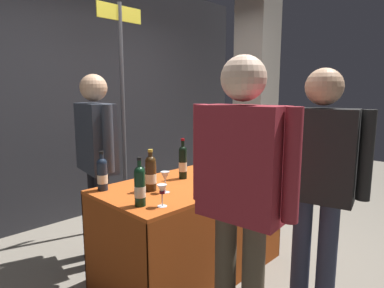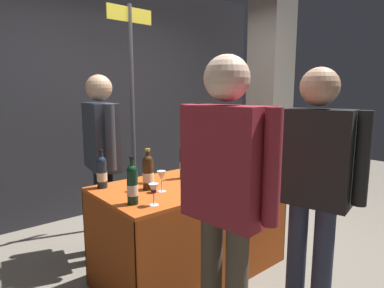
% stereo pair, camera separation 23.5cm
% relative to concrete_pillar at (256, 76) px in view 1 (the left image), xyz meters
% --- Properties ---
extents(ground_plane, '(12.00, 12.00, 0.00)m').
position_rel_concrete_pillar_xyz_m(ground_plane, '(-1.85, -0.65, -1.70)').
color(ground_plane, gray).
extents(back_partition, '(5.39, 0.12, 2.91)m').
position_rel_concrete_pillar_xyz_m(back_partition, '(-1.85, 1.25, -0.24)').
color(back_partition, '#2D2D33').
rests_on(back_partition, ground_plane).
extents(concrete_pillar, '(0.43, 0.43, 3.40)m').
position_rel_concrete_pillar_xyz_m(concrete_pillar, '(0.00, 0.00, 0.00)').
color(concrete_pillar, gray).
rests_on(concrete_pillar, ground_plane).
extents(tasting_table, '(1.51, 0.78, 0.78)m').
position_rel_concrete_pillar_xyz_m(tasting_table, '(-1.85, -0.65, -1.16)').
color(tasting_table, '#B74C19').
rests_on(tasting_table, ground_plane).
extents(featured_wine_bottle, '(0.07, 0.07, 0.31)m').
position_rel_concrete_pillar_xyz_m(featured_wine_bottle, '(-2.49, -0.82, -0.78)').
color(featured_wine_bottle, black).
rests_on(featured_wine_bottle, tasting_table).
extents(display_bottle_0, '(0.07, 0.07, 0.33)m').
position_rel_concrete_pillar_xyz_m(display_bottle_0, '(-1.86, -0.54, -0.77)').
color(display_bottle_0, black).
rests_on(display_bottle_0, tasting_table).
extents(display_bottle_1, '(0.08, 0.08, 0.29)m').
position_rel_concrete_pillar_xyz_m(display_bottle_1, '(-2.49, -0.36, -0.79)').
color(display_bottle_1, '#192333').
rests_on(display_bottle_1, tasting_table).
extents(display_bottle_2, '(0.08, 0.08, 0.29)m').
position_rel_concrete_pillar_xyz_m(display_bottle_2, '(-1.74, -0.89, -0.79)').
color(display_bottle_2, black).
rests_on(display_bottle_2, tasting_table).
extents(display_bottle_3, '(0.08, 0.08, 0.30)m').
position_rel_concrete_pillar_xyz_m(display_bottle_3, '(-2.25, -0.62, -0.78)').
color(display_bottle_3, '#38230F').
rests_on(display_bottle_3, tasting_table).
extents(wine_glass_near_vendor, '(0.06, 0.06, 0.14)m').
position_rel_concrete_pillar_xyz_m(wine_glass_near_vendor, '(-2.41, -0.93, -0.81)').
color(wine_glass_near_vendor, silver).
rests_on(wine_glass_near_vendor, tasting_table).
extents(wine_glass_mid, '(0.06, 0.06, 0.15)m').
position_rel_concrete_pillar_xyz_m(wine_glass_mid, '(-2.20, -0.72, -0.80)').
color(wine_glass_mid, silver).
rests_on(wine_glass_mid, tasting_table).
extents(wine_glass_near_taster, '(0.07, 0.07, 0.13)m').
position_rel_concrete_pillar_xyz_m(wine_glass_near_taster, '(-2.15, -0.47, -0.82)').
color(wine_glass_near_taster, silver).
rests_on(wine_glass_near_taster, tasting_table).
extents(vendor_presenter, '(0.29, 0.63, 1.64)m').
position_rel_concrete_pillar_xyz_m(vendor_presenter, '(-2.28, 0.08, -0.71)').
color(vendor_presenter, black).
rests_on(vendor_presenter, ground_plane).
extents(taster_foreground_right, '(0.30, 0.57, 1.63)m').
position_rel_concrete_pillar_xyz_m(taster_foreground_right, '(-1.69, -1.60, -0.72)').
color(taster_foreground_right, '#2D3347').
rests_on(taster_foreground_right, ground_plane).
extents(taster_foreground_left, '(0.25, 0.61, 1.67)m').
position_rel_concrete_pillar_xyz_m(taster_foreground_left, '(-2.31, -1.45, -0.69)').
color(taster_foreground_left, '#4C4233').
rests_on(taster_foreground_left, ground_plane).
extents(booth_signpost, '(0.52, 0.04, 2.39)m').
position_rel_concrete_pillar_xyz_m(booth_signpost, '(-1.70, 0.54, -0.27)').
color(booth_signpost, '#47474C').
rests_on(booth_signpost, ground_plane).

